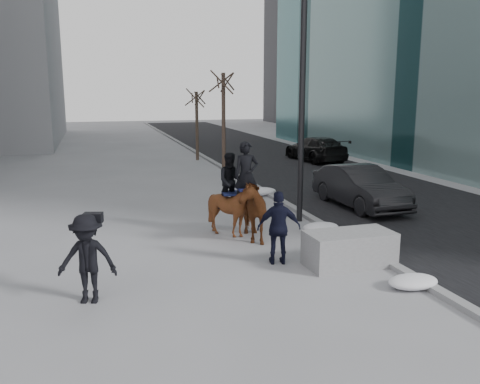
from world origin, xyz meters
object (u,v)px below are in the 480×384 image
object	(u,v)px
car_near	(360,187)
mounted_left	(248,203)
mounted_right	(232,203)
planter	(349,249)

from	to	relation	value
car_near	mounted_left	distance (m)	5.59
car_near	mounted_right	xyz separation A→B (m)	(-5.28, -2.24, 0.22)
car_near	mounted_left	size ratio (longest dim) A/B	1.65
mounted_left	mounted_right	bearing A→B (deg)	133.63
car_near	mounted_right	bearing A→B (deg)	-158.82
car_near	mounted_right	world-z (taller)	mounted_right
planter	mounted_right	distance (m)	3.78
planter	mounted_right	bearing A→B (deg)	121.84
mounted_right	mounted_left	bearing A→B (deg)	-46.37
planter	mounted_left	size ratio (longest dim) A/B	0.76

